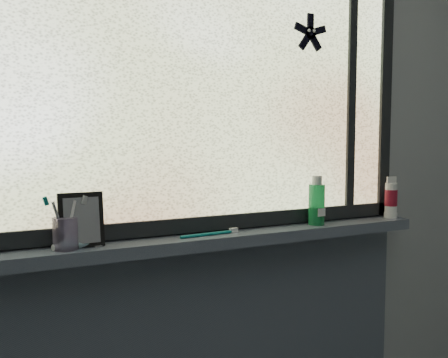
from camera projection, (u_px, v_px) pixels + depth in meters
The scene contains 13 objects.
wall_back at pixel (207, 164), 1.71m from camera, with size 3.00×0.01×2.50m, color #9EA3A8.
windowsill at pixel (217, 240), 1.66m from camera, with size 1.62×0.14×0.04m, color #4A5363.
window_pane at pixel (210, 81), 1.66m from camera, with size 1.50×0.01×1.00m, color silver.
frame_bottom at pixel (211, 223), 1.70m from camera, with size 1.60×0.03×0.05m, color black.
frame_right at pixel (384, 90), 2.01m from camera, with size 0.05×0.03×1.10m, color black.
frame_mullion at pixel (350, 88), 1.93m from camera, with size 0.04×0.03×1.00m, color black.
starfish_sticker at pixel (310, 33), 1.82m from camera, with size 0.15×0.02×0.15m, color black, non-canonical shape.
vanity_mirror at pixel (81, 220), 1.46m from camera, with size 0.13×0.06×0.16m, color black.
toothpaste_tube at pixel (77, 243), 1.44m from camera, with size 0.17×0.04×0.03m, color silver, non-canonical shape.
toothbrush_cup at pixel (65, 234), 1.43m from camera, with size 0.07×0.07×0.09m, color #A28BB8.
toothbrush_lying at pixel (206, 234), 1.63m from camera, with size 0.23×0.02×0.02m, color #0D7A7A, non-canonical shape.
mouthwash_bottle at pixel (317, 200), 1.83m from camera, with size 0.06×0.06×0.15m, color green.
cream_tube at pixel (391, 196), 1.98m from camera, with size 0.05×0.05×0.12m, color silver.
Camera 1 is at (-0.71, -0.25, 1.34)m, focal length 40.00 mm.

